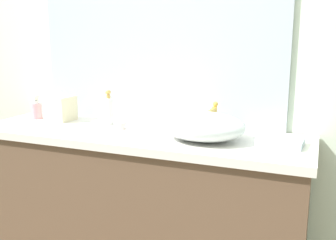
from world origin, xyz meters
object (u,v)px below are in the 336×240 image
sink_basin (203,126)px  candle_jar (121,126)px  soap_dispenser (109,110)px  folded_hand_towel (280,142)px  lotion_bottle (37,109)px  tissue_box (61,107)px

sink_basin → candle_jar: (-0.46, 0.05, -0.05)m
soap_dispenser → folded_hand_towel: 0.93m
sink_basin → soap_dispenser: 0.59m
soap_dispenser → lotion_bottle: size_ratio=1.32×
sink_basin → tissue_box: bearing=172.3°
sink_basin → candle_jar: 0.47m
sink_basin → lotion_bottle: size_ratio=2.71×
lotion_bottle → tissue_box: bearing=4.2°
sink_basin → folded_hand_towel: (0.35, 0.04, -0.05)m
tissue_box → candle_jar: bearing=-9.2°
soap_dispenser → tissue_box: (-0.31, -0.01, -0.00)m
soap_dispenser → folded_hand_towel: size_ratio=0.98×
sink_basin → tissue_box: 0.90m
lotion_bottle → candle_jar: bearing=-5.5°
lotion_bottle → folded_hand_towel: bearing=-2.9°
candle_jar → soap_dispenser: bearing=146.2°
soap_dispenser → lotion_bottle: soap_dispenser is taller
sink_basin → candle_jar: size_ratio=8.48×
soap_dispenser → folded_hand_towel: (0.93, -0.09, -0.07)m
folded_hand_towel → tissue_box: bearing=176.1°
lotion_bottle → tissue_box: tissue_box is taller
tissue_box → folded_hand_towel: (1.24, -0.08, -0.06)m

